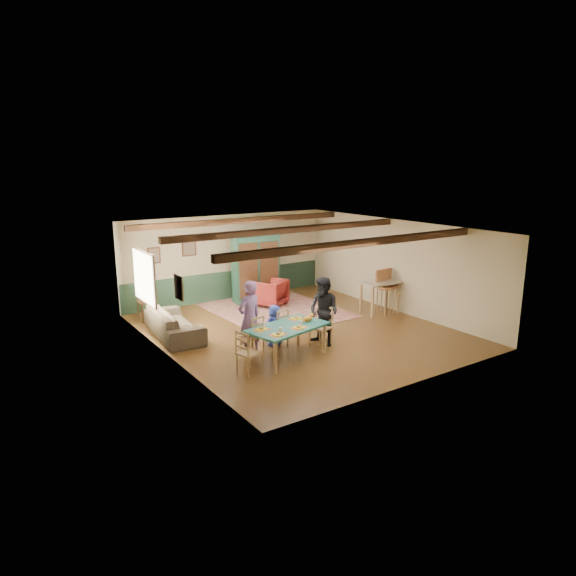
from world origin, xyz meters
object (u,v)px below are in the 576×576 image
dining_table (288,343)px  end_table (147,311)px  person_man (249,318)px  armoire (256,267)px  dining_chair_far_left (252,335)px  dining_chair_end_right (321,327)px  table_lamp (146,292)px  bar_stool_right (390,291)px  dining_chair_far_right (277,327)px  sofa (174,323)px  bar_stool_left (386,293)px  cat (307,318)px  armchair (270,293)px  person_woman (324,312)px  person_child (275,325)px  counter_table (380,298)px  dining_chair_end_left (249,352)px

dining_table → end_table: size_ratio=3.20×
person_man → armoire: bearing=-134.8°
dining_chair_far_left → dining_table: bearing=119.1°
dining_table → armoire: size_ratio=0.82×
dining_table → dining_chair_end_right: dining_chair_end_right is taller
dining_chair_far_left → end_table: size_ratio=1.69×
table_lamp → dining_chair_end_right: bearing=-57.1°
dining_chair_far_left → bar_stool_right: bearing=176.0°
table_lamp → dining_chair_far_right: bearing=-63.4°
sofa → bar_stool_left: size_ratio=1.84×
table_lamp → cat: bearing=-63.9°
armchair → bar_stool_left: bar_stool_left is taller
dining_chair_end_right → armchair: bearing=153.9°
bar_stool_right → sofa: bearing=166.3°
person_woman → sofa: bearing=-146.1°
table_lamp → bar_stool_left: bearing=-28.3°
dining_chair_end_right → armoire: armoire is taller
cat → end_table: (-2.22, 4.54, -0.56)m
person_man → dining_table: bearing=116.6°
cat → armoire: (1.34, 4.66, 0.26)m
end_table → table_lamp: bearing=0.0°
end_table → person_child: bearing=-63.1°
bar_stool_right → person_man: bearing=-172.3°
counter_table → end_table: bearing=152.5°
table_lamp → dining_chair_far_left: bearing=-74.3°
end_table → counter_table: 6.64m
dining_chair_end_left → dining_table: bearing=-90.0°
person_man → end_table: 4.06m
person_man → armchair: person_man is taller
cat → table_lamp: bearing=103.1°
armoire → table_lamp: bearing=-170.5°
dining_chair_far_left → person_child: person_child is taller
dining_table → sofa: dining_table is taller
armoire → counter_table: 3.99m
table_lamp → person_child: bearing=-63.1°
armoire → bar_stool_right: 4.23m
dining_chair_far_right → person_man: person_man is taller
dining_chair_end_right → end_table: (-2.79, 4.31, -0.20)m
person_child → armchair: (1.79, 3.11, -0.09)m
dining_chair_far_right → counter_table: 4.06m
person_man → bar_stool_right: 5.19m
bar_stool_left → dining_chair_end_left: bearing=-164.1°
armoire → armchair: 0.99m
armoire → dining_chair_end_right: bearing=-92.3°
dining_chair_far_right → bar_stool_left: size_ratio=0.75×
counter_table → armoire: bearing=126.1°
bar_stool_right → person_child: bearing=-173.2°
sofa → counter_table: size_ratio=2.08×
dining_chair_far_left → sofa: size_ratio=0.40×
dining_table → sofa: size_ratio=0.77×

